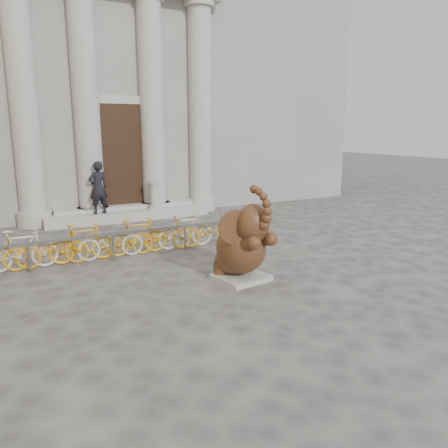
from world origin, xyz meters
TOP-DOWN VIEW (x-y plane):
  - ground at (0.00, 0.00)m, footprint 80.00×80.00m
  - classical_building at (0.00, 14.93)m, footprint 22.00×10.70m
  - entrance_steps at (0.00, 9.40)m, footprint 6.00×1.20m
  - elephant_statue at (0.39, 1.62)m, footprint 1.44×1.68m
  - bike_rack at (-1.79, 4.70)m, footprint 8.00×0.53m
  - pedestrian at (-1.11, 9.10)m, footprint 0.76×0.59m
  - balustrade_post at (0.94, 9.10)m, footprint 0.43×0.43m

SIDE VIEW (x-z plane):
  - ground at x=0.00m, z-range 0.00..0.00m
  - entrance_steps at x=0.00m, z-range 0.00..0.36m
  - bike_rack at x=-1.79m, z-range 0.00..1.00m
  - elephant_statue at x=0.39m, z-range -0.30..1.88m
  - balustrade_post at x=0.94m, z-range 0.32..1.37m
  - pedestrian at x=-1.11m, z-range 0.36..2.22m
  - classical_building at x=0.00m, z-range -0.02..11.98m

